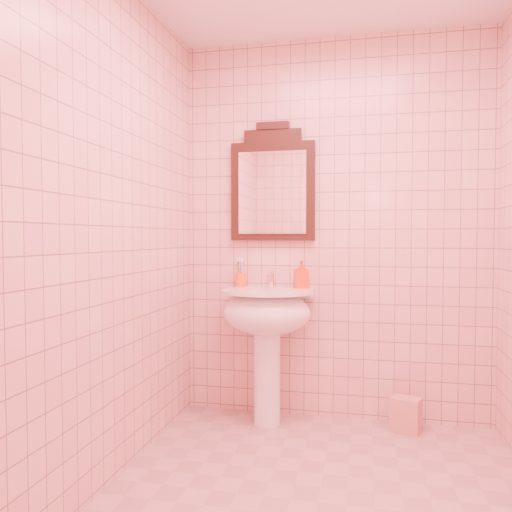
% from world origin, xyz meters
% --- Properties ---
extents(floor, '(2.20, 2.20, 0.00)m').
position_xyz_m(floor, '(0.00, 0.00, 0.00)').
color(floor, tan).
rests_on(floor, ground).
extents(back_wall, '(2.00, 0.02, 2.50)m').
position_xyz_m(back_wall, '(0.00, 1.10, 1.25)').
color(back_wall, beige).
rests_on(back_wall, floor).
extents(pedestal_sink, '(0.58, 0.58, 0.86)m').
position_xyz_m(pedestal_sink, '(-0.41, 0.87, 0.66)').
color(pedestal_sink, white).
rests_on(pedestal_sink, floor).
extents(faucet, '(0.04, 0.16, 0.11)m').
position_xyz_m(faucet, '(-0.41, 1.01, 0.92)').
color(faucet, white).
rests_on(faucet, pedestal_sink).
extents(mirror, '(0.56, 0.06, 0.79)m').
position_xyz_m(mirror, '(-0.41, 1.07, 1.54)').
color(mirror, black).
rests_on(mirror, back_wall).
extents(toothbrush_cup, '(0.08, 0.08, 0.17)m').
position_xyz_m(toothbrush_cup, '(-0.62, 1.03, 0.91)').
color(toothbrush_cup, '#FF5815').
rests_on(toothbrush_cup, pedestal_sink).
extents(soap_dispenser, '(0.11, 0.11, 0.19)m').
position_xyz_m(soap_dispenser, '(-0.21, 1.03, 0.96)').
color(soap_dispenser, red).
rests_on(soap_dispenser, pedestal_sink).
extents(towel, '(0.20, 0.17, 0.21)m').
position_xyz_m(towel, '(0.45, 0.94, 0.11)').
color(towel, '#BF7070').
rests_on(towel, floor).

